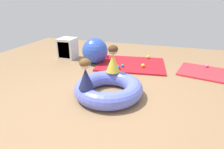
{
  "coord_description": "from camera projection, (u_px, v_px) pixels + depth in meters",
  "views": [
    {
      "loc": [
        0.97,
        -2.68,
        1.6
      ],
      "look_at": [
        0.04,
        0.24,
        0.32
      ],
      "focal_mm": 30.02,
      "sensor_mm": 36.0,
      "label": 1
    }
  ],
  "objects": [
    {
      "name": "gym_mat_front",
      "position": [
        205.0,
        72.0,
        4.22
      ],
      "size": [
        1.27,
        1.12,
        0.04
      ],
      "primitive_type": "cube",
      "rotation": [
        0.0,
        0.0,
        -0.22
      ],
      "color": "red",
      "rests_on": "ground"
    },
    {
      "name": "ground_plane",
      "position": [
        106.0,
        96.0,
        3.25
      ],
      "size": [
        8.0,
        8.0,
        0.0
      ],
      "primitive_type": "plane",
      "color": "#93704C"
    },
    {
      "name": "storage_cube",
      "position": [
        67.0,
        48.0,
        5.16
      ],
      "size": [
        0.44,
        0.44,
        0.56
      ],
      "color": "silver",
      "rests_on": "ground"
    },
    {
      "name": "child_in_yellow",
      "position": [
        113.0,
        59.0,
        3.46
      ],
      "size": [
        0.31,
        0.31,
        0.51
      ],
      "rotation": [
        0.0,
        0.0,
        4.94
      ],
      "color": "yellow",
      "rests_on": "inflatable_cushion"
    },
    {
      "name": "child_in_navy",
      "position": [
        86.0,
        74.0,
        2.83
      ],
      "size": [
        0.35,
        0.35,
        0.48
      ],
      "rotation": [
        0.0,
        0.0,
        2.26
      ],
      "color": "navy",
      "rests_on": "inflatable_cushion"
    },
    {
      "name": "play_ball_pink",
      "position": [
        207.0,
        66.0,
        4.46
      ],
      "size": [
        0.08,
        0.08,
        0.08
      ],
      "primitive_type": "sphere",
      "color": "pink",
      "rests_on": "gym_mat_front"
    },
    {
      "name": "exercise_ball_large",
      "position": [
        95.0,
        51.0,
        4.77
      ],
      "size": [
        0.65,
        0.65,
        0.65
      ],
      "primitive_type": "sphere",
      "color": "blue",
      "rests_on": "ground"
    },
    {
      "name": "play_ball_teal",
      "position": [
        123.0,
        66.0,
        4.48
      ],
      "size": [
        0.07,
        0.07,
        0.07
      ],
      "primitive_type": "sphere",
      "color": "teal",
      "rests_on": "gym_mat_near_left"
    },
    {
      "name": "play_ball_yellow",
      "position": [
        143.0,
        65.0,
        4.46
      ],
      "size": [
        0.09,
        0.09,
        0.09
      ],
      "primitive_type": "sphere",
      "color": "yellow",
      "rests_on": "gym_mat_near_left"
    },
    {
      "name": "play_ball_red",
      "position": [
        107.0,
        56.0,
        5.19
      ],
      "size": [
        0.08,
        0.08,
        0.08
      ],
      "primitive_type": "sphere",
      "color": "red",
      "rests_on": "gym_mat_near_left"
    },
    {
      "name": "play_ball_yellow_second",
      "position": [
        148.0,
        57.0,
        5.09
      ],
      "size": [
        0.09,
        0.09,
        0.09
      ],
      "primitive_type": "sphere",
      "color": "yellow",
      "rests_on": "gym_mat_near_left"
    },
    {
      "name": "gym_mat_near_left",
      "position": [
        131.0,
        64.0,
        4.74
      ],
      "size": [
        1.79,
        1.42,
        0.04
      ],
      "primitive_type": "cube",
      "rotation": [
        0.0,
        0.0,
        0.13
      ],
      "color": "#B21923",
      "rests_on": "ground"
    },
    {
      "name": "inflatable_cushion",
      "position": [
        108.0,
        88.0,
        3.22
      ],
      "size": [
        1.18,
        1.18,
        0.29
      ],
      "primitive_type": "torus",
      "color": "#6070E5",
      "rests_on": "ground"
    },
    {
      "name": "play_ball_blue",
      "position": [
        118.0,
        67.0,
        4.34
      ],
      "size": [
        0.1,
        0.1,
        0.1
      ],
      "primitive_type": "sphere",
      "color": "blue",
      "rests_on": "gym_mat_near_left"
    }
  ]
}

